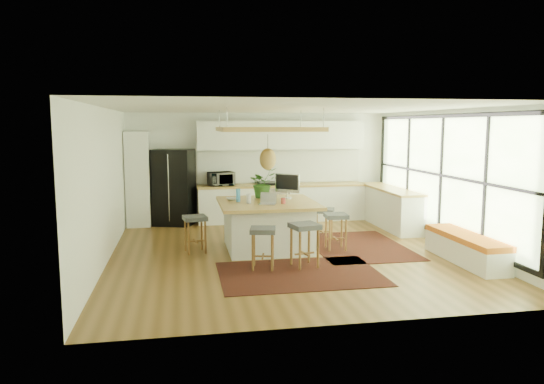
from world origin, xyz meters
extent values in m
plane|color=brown|center=(0.00, 0.00, 0.00)|extent=(7.00, 7.00, 0.00)
plane|color=white|center=(0.00, 0.00, 2.70)|extent=(7.00, 7.00, 0.00)
plane|color=white|center=(0.00, 3.50, 1.35)|extent=(6.50, 0.00, 6.50)
plane|color=white|center=(0.00, -3.50, 1.35)|extent=(6.50, 0.00, 6.50)
plane|color=white|center=(-3.25, 0.00, 1.35)|extent=(0.00, 7.00, 7.00)
plane|color=white|center=(3.25, 0.00, 1.35)|extent=(0.00, 7.00, 7.00)
cube|color=white|center=(-2.95, 3.18, 1.12)|extent=(0.55, 0.60, 2.25)
cube|color=white|center=(0.55, 3.18, 0.44)|extent=(4.20, 0.60, 0.88)
cube|color=#B0893E|center=(0.55, 3.18, 0.90)|extent=(4.24, 0.64, 0.05)
cube|color=white|center=(0.55, 3.48, 1.35)|extent=(4.20, 0.02, 0.80)
cube|color=white|center=(0.55, 3.32, 2.15)|extent=(4.20, 0.34, 0.70)
cube|color=white|center=(2.93, 2.00, 0.44)|extent=(0.60, 2.50, 0.88)
cube|color=#B0893E|center=(2.93, 2.00, 0.90)|extent=(0.64, 2.54, 0.05)
cube|color=black|center=(-0.08, -1.38, 0.01)|extent=(2.60, 1.80, 0.01)
cube|color=black|center=(1.49, 0.26, 0.01)|extent=(1.80, 2.60, 0.01)
imported|color=#A5A5AA|center=(-0.98, 3.19, 1.13)|extent=(0.66, 0.47, 0.41)
imported|color=#1E4C19|center=(-0.32, 0.92, 1.17)|extent=(0.80, 0.81, 0.48)
imported|color=white|center=(-0.97, 0.69, 0.96)|extent=(0.25, 0.25, 0.05)
cylinder|color=#378EDE|center=(-0.86, 0.48, 1.03)|extent=(0.07, 0.07, 0.19)
cylinder|color=silver|center=(-0.71, 0.23, 1.03)|extent=(0.07, 0.07, 0.19)
cylinder|color=#A73737|center=(-0.06, 0.08, 1.03)|extent=(0.07, 0.07, 0.19)
camera|label=1|loc=(-1.94, -9.07, 2.39)|focal=33.23mm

